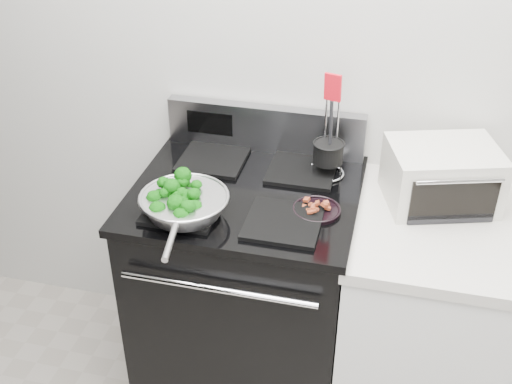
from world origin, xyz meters
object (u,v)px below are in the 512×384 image
(bacon_plate, at_px, (317,207))
(toaster_oven, at_px, (441,176))
(gas_range, at_px, (247,290))
(skillet, at_px, (184,203))
(utensil_holder, at_px, (328,158))

(bacon_plate, xyz_separation_m, toaster_oven, (0.39, 0.21, 0.06))
(gas_range, relative_size, toaster_oven, 2.67)
(skillet, height_order, bacon_plate, skillet)
(gas_range, bearing_deg, toaster_oven, 11.26)
(bacon_plate, relative_size, utensil_holder, 0.41)
(bacon_plate, height_order, utensil_holder, utensil_holder)
(gas_range, height_order, bacon_plate, gas_range)
(skillet, distance_m, utensil_holder, 0.56)
(utensil_holder, relative_size, toaster_oven, 0.93)
(gas_range, xyz_separation_m, toaster_oven, (0.66, 0.13, 0.54))
(skillet, distance_m, bacon_plate, 0.44)
(skillet, xyz_separation_m, bacon_plate, (0.42, 0.13, -0.03))
(gas_range, height_order, skillet, gas_range)
(gas_range, relative_size, skillet, 2.42)
(skillet, height_order, toaster_oven, toaster_oven)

